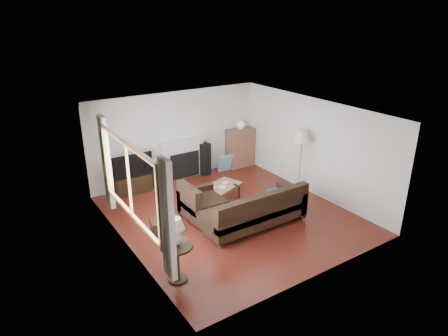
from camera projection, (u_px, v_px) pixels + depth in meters
room at (231, 166)px, 8.95m from camera, size 5.10×5.60×2.54m
window at (129, 180)px, 7.43m from camera, size 0.12×2.74×1.54m
curtain_near at (167, 220)px, 6.33m from camera, size 0.10×0.35×2.10m
curtain_far at (106, 163)px, 8.70m from camera, size 0.10×0.35×2.10m
fireplace at (183, 159)px, 11.32m from camera, size 1.40×0.26×1.15m
tv_stand at (133, 184)px, 10.53m from camera, size 0.96×0.43×0.48m
television at (131, 164)px, 10.32m from camera, size 1.07×0.14×0.61m
speaker_left at (148, 174)px, 10.75m from camera, size 0.29×0.32×0.80m
speaker_right at (204, 159)px, 11.61m from camera, size 0.31×0.35×0.95m
bookshelf at (240, 148)px, 12.19m from camera, size 0.86×0.41×1.18m
globe_lamp at (240, 125)px, 11.92m from camera, size 0.26×0.26×0.26m
sectional_sofa at (253, 209)px, 8.81m from camera, size 2.61×1.91×0.84m
coffee_table at (220, 194)px, 9.96m from camera, size 1.26×0.97×0.44m
footstool at (161, 227)px, 8.53m from camera, size 0.51×0.51×0.36m
floor_lamp at (300, 162)px, 10.29m from camera, size 0.49×0.49×1.72m
side_table at (177, 263)px, 7.03m from camera, size 0.58×0.58×0.73m
table_lamp at (176, 232)px, 6.80m from camera, size 0.32×0.32×0.51m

